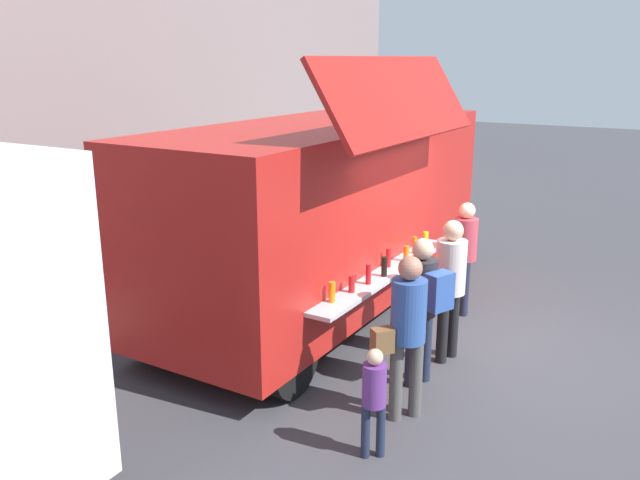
{
  "coord_description": "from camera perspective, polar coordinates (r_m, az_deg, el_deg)",
  "views": [
    {
      "loc": [
        -7.78,
        -2.02,
        3.61
      ],
      "look_at": [
        -0.67,
        2.09,
        1.3
      ],
      "focal_mm": 36.49,
      "sensor_mm": 36.0,
      "label": 1
    }
  ],
  "objects": [
    {
      "name": "ground_plane",
      "position": [
        8.81,
        14.3,
        -9.0
      ],
      "size": [
        60.0,
        60.0,
        0.0
      ],
      "primitive_type": "plane",
      "color": "#38383D"
    },
    {
      "name": "food_truck_main",
      "position": [
        9.34,
        0.46,
        2.7
      ],
      "size": [
        6.32,
        2.94,
        3.63
      ],
      "rotation": [
        0.0,
        0.0,
        -0.02
      ],
      "color": "#AE1D18",
      "rests_on": "ground"
    },
    {
      "name": "trash_bin",
      "position": [
        14.32,
        0.85,
        2.96
      ],
      "size": [
        0.6,
        0.6,
        0.9
      ],
      "primitive_type": "cylinder",
      "color": "#2F5C36",
      "rests_on": "ground"
    },
    {
      "name": "customer_front_ordering",
      "position": [
        7.97,
        11.37,
        -3.29
      ],
      "size": [
        0.36,
        0.36,
        1.77
      ],
      "rotation": [
        0.0,
        0.0,
        1.33
      ],
      "color": "black",
      "rests_on": "ground"
    },
    {
      "name": "customer_mid_with_backpack",
      "position": [
        7.29,
        9.06,
        -5.02
      ],
      "size": [
        0.45,
        0.56,
        1.72
      ],
      "rotation": [
        0.0,
        0.0,
        1.16
      ],
      "color": "#1D2336",
      "rests_on": "ground"
    },
    {
      "name": "customer_rear_waiting",
      "position": [
        6.6,
        7.61,
        -7.37
      ],
      "size": [
        0.53,
        0.48,
        1.75
      ],
      "rotation": [
        0.0,
        0.0,
        0.89
      ],
      "color": "#4A4745",
      "rests_on": "ground"
    },
    {
      "name": "customer_extra_browsing",
      "position": [
        9.52,
        12.6,
        -0.69
      ],
      "size": [
        0.34,
        0.34,
        1.65
      ],
      "rotation": [
        0.0,
        0.0,
        2.15
      ],
      "color": "#1F2237",
      "rests_on": "ground"
    },
    {
      "name": "child_near_queue",
      "position": [
        6.11,
        4.76,
        -13.27
      ],
      "size": [
        0.22,
        0.22,
        1.09
      ],
      "rotation": [
        0.0,
        0.0,
        0.64
      ],
      "color": "#1D243A",
      "rests_on": "ground"
    }
  ]
}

